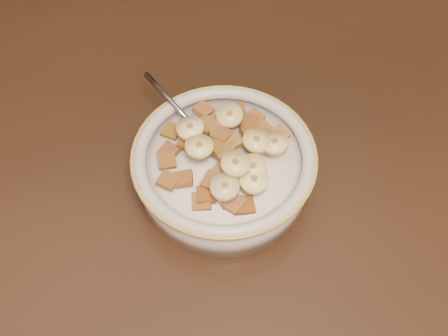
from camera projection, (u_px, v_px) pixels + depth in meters
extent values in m
cube|color=#422816|center=(124.00, 325.00, 1.31)|extent=(4.00, 4.50, 0.10)
cube|color=#311C10|center=(26.00, 150.00, 0.66)|extent=(1.42, 0.94, 0.04)
cube|color=black|center=(73.00, 18.00, 1.16)|extent=(0.53, 0.53, 0.99)
cylinder|color=beige|center=(224.00, 171.00, 0.59)|extent=(0.20, 0.20, 0.05)
cylinder|color=white|center=(224.00, 159.00, 0.57)|extent=(0.17, 0.17, 0.00)
ellipsoid|color=gray|center=(206.00, 140.00, 0.58)|extent=(0.05, 0.06, 0.01)
cube|color=brown|center=(222.00, 135.00, 0.56)|extent=(0.03, 0.03, 0.01)
cube|color=#95531A|center=(262.00, 128.00, 0.58)|extent=(0.03, 0.03, 0.01)
cube|color=brown|center=(234.00, 203.00, 0.53)|extent=(0.03, 0.03, 0.01)
cube|color=#925930|center=(252.00, 168.00, 0.55)|extent=(0.03, 0.02, 0.01)
cube|color=brown|center=(261.00, 136.00, 0.57)|extent=(0.03, 0.03, 0.01)
cube|color=brown|center=(206.00, 195.00, 0.53)|extent=(0.02, 0.02, 0.01)
cube|color=brown|center=(233.00, 166.00, 0.54)|extent=(0.03, 0.03, 0.01)
cube|color=#976126|center=(202.00, 201.00, 0.53)|extent=(0.02, 0.02, 0.01)
cube|color=brown|center=(169.00, 151.00, 0.57)|extent=(0.03, 0.03, 0.01)
cube|color=brown|center=(218.00, 129.00, 0.57)|extent=(0.02, 0.02, 0.01)
cube|color=brown|center=(210.00, 124.00, 0.58)|extent=(0.02, 0.02, 0.01)
cube|color=brown|center=(168.00, 180.00, 0.54)|extent=(0.03, 0.03, 0.01)
cube|color=brown|center=(171.00, 131.00, 0.58)|extent=(0.03, 0.03, 0.01)
cube|color=brown|center=(248.00, 122.00, 0.58)|extent=(0.03, 0.03, 0.01)
cube|color=brown|center=(203.00, 110.00, 0.60)|extent=(0.03, 0.03, 0.01)
cube|color=brown|center=(223.00, 171.00, 0.54)|extent=(0.03, 0.03, 0.01)
cube|color=brown|center=(167.00, 160.00, 0.56)|extent=(0.02, 0.02, 0.01)
cube|color=brown|center=(226.00, 151.00, 0.54)|extent=(0.02, 0.02, 0.01)
cube|color=brown|center=(212.00, 181.00, 0.53)|extent=(0.03, 0.03, 0.01)
cube|color=brown|center=(231.00, 141.00, 0.55)|extent=(0.03, 0.03, 0.01)
cube|color=brown|center=(188.00, 142.00, 0.56)|extent=(0.03, 0.03, 0.01)
cube|color=brown|center=(222.00, 175.00, 0.54)|extent=(0.03, 0.03, 0.01)
cube|color=brown|center=(245.00, 205.00, 0.53)|extent=(0.02, 0.02, 0.01)
cube|color=brown|center=(183.00, 179.00, 0.54)|extent=(0.02, 0.02, 0.01)
cube|color=brown|center=(251.00, 134.00, 0.57)|extent=(0.02, 0.02, 0.01)
cube|color=brown|center=(219.00, 146.00, 0.55)|extent=(0.03, 0.03, 0.01)
cube|color=brown|center=(237.00, 110.00, 0.60)|extent=(0.02, 0.02, 0.01)
cube|color=brown|center=(254.00, 118.00, 0.59)|extent=(0.03, 0.03, 0.01)
cube|color=olive|center=(279.00, 134.00, 0.58)|extent=(0.03, 0.03, 0.01)
cube|color=brown|center=(250.00, 122.00, 0.59)|extent=(0.02, 0.02, 0.01)
cube|color=brown|center=(233.00, 203.00, 0.53)|extent=(0.03, 0.03, 0.01)
cylinder|color=#DBB76B|center=(256.00, 141.00, 0.55)|extent=(0.04, 0.04, 0.01)
cylinder|color=#F5E89C|center=(254.00, 181.00, 0.52)|extent=(0.04, 0.04, 0.01)
cylinder|color=#E1D374|center=(235.00, 164.00, 0.52)|extent=(0.04, 0.04, 0.01)
cylinder|color=#F8DD87|center=(253.00, 168.00, 0.53)|extent=(0.04, 0.04, 0.02)
cylinder|color=#FFF091|center=(199.00, 147.00, 0.54)|extent=(0.04, 0.04, 0.01)
cylinder|color=#F9E1A7|center=(190.00, 128.00, 0.56)|extent=(0.04, 0.04, 0.01)
cylinder|color=#D4BE7B|center=(230.00, 116.00, 0.58)|extent=(0.04, 0.04, 0.02)
cylinder|color=#F0CB7B|center=(274.00, 143.00, 0.55)|extent=(0.04, 0.04, 0.01)
cylinder|color=#CCC282|center=(225.00, 187.00, 0.52)|extent=(0.04, 0.04, 0.01)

